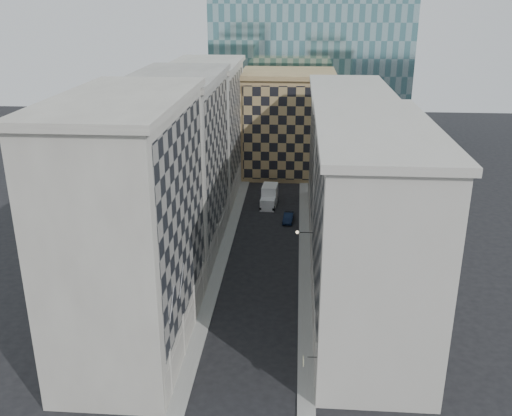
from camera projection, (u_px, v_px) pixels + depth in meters
The scene contains 14 objects.
sidewalk_west at pixel (223, 256), 73.35m from camera, with size 1.50×100.00×0.15m, color gray.
sidewalk_east at pixel (305, 258), 72.61m from camera, with size 1.50×100.00×0.15m, color gray.
bldg_left_a at pixel (132, 226), 51.88m from camera, with size 10.80×22.80×23.70m.
bldg_left_b at pixel (180, 164), 72.60m from camera, with size 10.80×22.80×22.70m.
bldg_left_c at pixel (207, 130), 93.31m from camera, with size 10.80×22.80×21.70m.
bldg_right_a at pixel (367, 231), 54.61m from camera, with size 10.80×26.80×20.70m.
bldg_right_b at pixel (347, 160), 79.99m from camera, with size 10.80×28.80×19.70m.
tan_block at pixel (287, 123), 104.94m from camera, with size 16.80×14.80×18.80m.
church_tower at pixel (281, 20), 112.10m from camera, with size 7.20×7.20×51.50m.
flagpoles_left at pixel (177, 292), 48.20m from camera, with size 0.10×6.33×2.33m.
bracket_lamp at pixel (299, 232), 64.92m from camera, with size 1.98×0.36×0.36m.
box_truck at pixel (269, 197), 90.72m from camera, with size 2.70×5.85×3.13m.
dark_car at pixel (288, 218), 84.31m from camera, with size 1.40×4.01×1.32m, color black.
shop_sign at pixel (304, 360), 46.10m from camera, with size 1.13×0.67×0.74m.
Camera 1 is at (3.99, -36.02, 31.58)m, focal length 40.00 mm.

